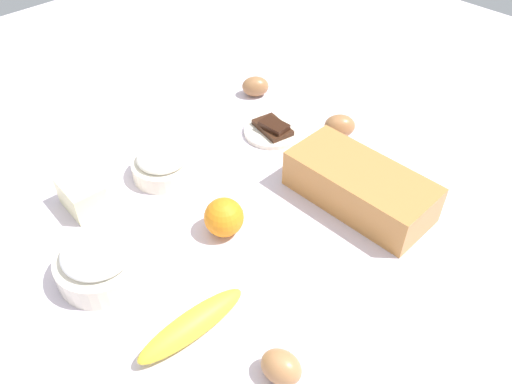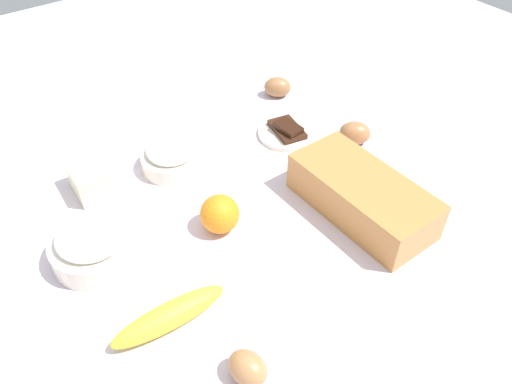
% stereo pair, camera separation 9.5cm
% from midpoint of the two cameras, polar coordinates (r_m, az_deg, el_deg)
% --- Properties ---
extents(ground_plane, '(2.40, 2.40, 0.02)m').
position_cam_midpoint_polar(ground_plane, '(0.99, 2.76, -2.27)').
color(ground_plane, silver).
extents(loaf_pan, '(0.28, 0.13, 0.08)m').
position_cam_midpoint_polar(loaf_pan, '(0.97, 14.58, -0.46)').
color(loaf_pan, '#B77A3D').
rests_on(loaf_pan, ground_plane).
extents(flour_bowl, '(0.13, 0.13, 0.06)m').
position_cam_midpoint_polar(flour_bowl, '(1.06, -6.91, 3.91)').
color(flour_bowl, silver).
rests_on(flour_bowl, ground_plane).
extents(sugar_bowl, '(0.15, 0.15, 0.08)m').
position_cam_midpoint_polar(sugar_bowl, '(0.89, -14.92, -5.79)').
color(sugar_bowl, silver).
rests_on(sugar_bowl, ground_plane).
extents(banana, '(0.05, 0.19, 0.04)m').
position_cam_midpoint_polar(banana, '(0.80, -6.26, -13.83)').
color(banana, yellow).
rests_on(banana, ground_plane).
extents(orange_fruit, '(0.07, 0.07, 0.07)m').
position_cam_midpoint_polar(orange_fruit, '(0.91, -1.12, -2.62)').
color(orange_fruit, orange).
rests_on(orange_fruit, ground_plane).
extents(butter_block, '(0.09, 0.07, 0.06)m').
position_cam_midpoint_polar(butter_block, '(1.03, -15.67, 1.22)').
color(butter_block, '#F4EDB2').
rests_on(butter_block, ground_plane).
extents(egg_near_butter, '(0.08, 0.08, 0.05)m').
position_cam_midpoint_polar(egg_near_butter, '(1.29, 4.58, 11.57)').
color(egg_near_butter, '#9B683F').
rests_on(egg_near_butter, ground_plane).
extents(egg_beside_bowl, '(0.09, 0.08, 0.05)m').
position_cam_midpoint_polar(egg_beside_bowl, '(1.15, 13.38, 6.36)').
color(egg_beside_bowl, '#A06B41').
rests_on(egg_beside_bowl, ground_plane).
extents(egg_loose, '(0.07, 0.06, 0.05)m').
position_cam_midpoint_polar(egg_loose, '(0.75, 2.91, -19.32)').
color(egg_loose, '#B17748').
rests_on(egg_loose, ground_plane).
extents(chocolate_plate, '(0.13, 0.13, 0.03)m').
position_cam_midpoint_polar(chocolate_plate, '(1.16, 5.87, 6.64)').
color(chocolate_plate, silver).
rests_on(chocolate_plate, ground_plane).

